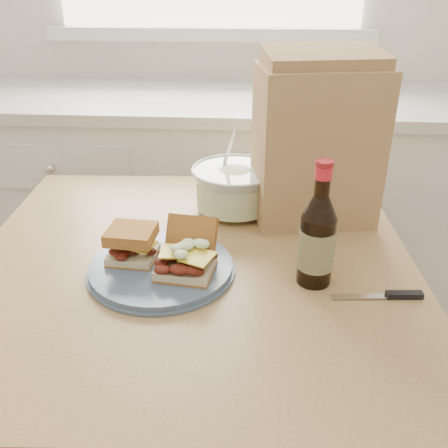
# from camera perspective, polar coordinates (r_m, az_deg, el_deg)

# --- Properties ---
(cabinet_run) EXTENTS (2.50, 0.64, 0.94)m
(cabinet_run) POSITION_cam_1_polar(r_m,az_deg,el_deg) (2.09, -2.12, 1.97)
(cabinet_run) COLOR white
(cabinet_run) RESTS_ON ground
(dining_table) EXTENTS (1.01, 1.01, 0.80)m
(dining_table) POSITION_cam_1_polar(r_m,az_deg,el_deg) (1.16, -3.49, -9.00)
(dining_table) COLOR tan
(dining_table) RESTS_ON ground
(plate) EXTENTS (0.30, 0.30, 0.02)m
(plate) POSITION_cam_1_polar(r_m,az_deg,el_deg) (1.05, -7.17, -4.99)
(plate) COLOR #485A74
(plate) RESTS_ON dining_table
(sandwich_left) EXTENTS (0.10, 0.10, 0.07)m
(sandwich_left) POSITION_cam_1_polar(r_m,az_deg,el_deg) (1.06, -10.46, -2.21)
(sandwich_left) COLOR beige
(sandwich_left) RESTS_ON plate
(sandwich_right) EXTENTS (0.12, 0.16, 0.09)m
(sandwich_right) POSITION_cam_1_polar(r_m,az_deg,el_deg) (1.02, -4.21, -3.35)
(sandwich_right) COLOR beige
(sandwich_right) RESTS_ON plate
(coleslaw_bowl) EXTENTS (0.22, 0.22, 0.22)m
(coleslaw_bowl) POSITION_cam_1_polar(r_m,az_deg,el_deg) (1.28, 1.26, 3.93)
(coleslaw_bowl) COLOR #B1BFBA
(coleslaw_bowl) RESTS_ON dining_table
(beer_bottle) EXTENTS (0.07, 0.07, 0.26)m
(beer_bottle) POSITION_cam_1_polar(r_m,az_deg,el_deg) (0.99, 10.59, -1.70)
(beer_bottle) COLOR black
(beer_bottle) RESTS_ON dining_table
(knife) EXTENTS (0.18, 0.03, 0.01)m
(knife) POSITION_cam_1_polar(r_m,az_deg,el_deg) (1.02, 18.73, -7.72)
(knife) COLOR silver
(knife) RESTS_ON dining_table
(paper_bag) EXTENTS (0.31, 0.24, 0.37)m
(paper_bag) POSITION_cam_1_polar(r_m,az_deg,el_deg) (1.22, 10.52, 8.74)
(paper_bag) COLOR #AC7E53
(paper_bag) RESTS_ON dining_table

